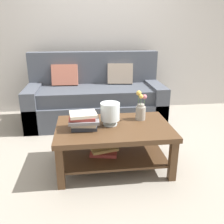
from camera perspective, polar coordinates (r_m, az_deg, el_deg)
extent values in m
plane|color=gray|center=(3.04, -0.05, -8.57)|extent=(10.00, 10.00, 0.00)
cube|color=#BCB7B2|center=(4.32, -2.86, 18.42)|extent=(6.40, 0.12, 2.70)
cube|color=#474C56|center=(3.81, -3.80, 0.32)|extent=(2.06, 0.90, 0.36)
cube|color=#40444E|center=(3.70, -3.87, 4.26)|extent=(1.82, 0.74, 0.20)
cube|color=#474C56|center=(4.02, -4.28, 9.12)|extent=(2.06, 0.20, 0.70)
cube|color=#474C56|center=(3.84, -17.84, 1.44)|extent=(0.20, 0.90, 0.60)
cube|color=#474C56|center=(3.93, 9.84, 2.51)|extent=(0.20, 0.90, 0.60)
cube|color=#B26651|center=(3.88, -11.10, 8.61)|extent=(0.41, 0.20, 0.34)
cube|color=gray|center=(3.92, 1.94, 9.05)|extent=(0.42, 0.23, 0.34)
cube|color=#4C331E|center=(2.49, 0.42, -3.86)|extent=(1.18, 0.75, 0.05)
cube|color=#4C331E|center=(2.31, -12.15, -12.94)|extent=(0.07, 0.07, 0.42)
cube|color=#4C331E|center=(2.44, 14.22, -11.17)|extent=(0.07, 0.07, 0.42)
cube|color=#4C331E|center=(2.87, -11.15, -6.08)|extent=(0.07, 0.07, 0.42)
cube|color=#4C331E|center=(2.98, 9.90, -5.01)|extent=(0.07, 0.07, 0.42)
cube|color=#4C331E|center=(2.62, 0.41, -9.96)|extent=(1.06, 0.63, 0.02)
cube|color=#993833|center=(2.60, -1.94, -9.47)|extent=(0.31, 0.25, 0.04)
cube|color=tan|center=(2.62, -2.01, -8.47)|extent=(0.32, 0.26, 0.03)
cube|color=#2D333D|center=(2.43, -6.51, -3.47)|extent=(0.26, 0.20, 0.04)
cube|color=beige|center=(2.42, -6.55, -2.63)|extent=(0.26, 0.21, 0.04)
cube|color=slate|center=(2.39, -6.65, -2.01)|extent=(0.30, 0.22, 0.03)
cube|color=#993833|center=(2.38, -7.01, -1.29)|extent=(0.26, 0.19, 0.03)
cube|color=beige|center=(2.38, -6.86, -0.54)|extent=(0.28, 0.23, 0.03)
cylinder|color=silver|center=(2.51, -0.45, -2.85)|extent=(0.15, 0.15, 0.02)
cylinder|color=silver|center=(2.50, -0.45, -2.26)|extent=(0.04, 0.04, 0.04)
cylinder|color=silver|center=(2.46, -0.46, 0.14)|extent=(0.20, 0.20, 0.18)
sphere|color=#51704C|center=(2.47, -1.14, -0.71)|extent=(0.05, 0.05, 0.05)
sphere|color=#51704C|center=(2.49, 0.19, -0.48)|extent=(0.05, 0.05, 0.05)
cylinder|color=#9E998E|center=(2.65, 6.78, -0.24)|extent=(0.11, 0.11, 0.15)
cylinder|color=#9E998E|center=(2.62, 6.86, 1.58)|extent=(0.08, 0.08, 0.03)
cylinder|color=#426638|center=(2.62, 7.67, 2.62)|extent=(0.01, 0.01, 0.06)
sphere|color=#C66B7A|center=(2.61, 7.71, 3.59)|extent=(0.05, 0.05, 0.05)
cylinder|color=#426638|center=(2.62, 6.31, 3.10)|extent=(0.01, 0.01, 0.10)
sphere|color=gold|center=(2.61, 6.37, 4.49)|extent=(0.06, 0.06, 0.06)
cylinder|color=#426638|center=(2.58, 6.88, 2.54)|extent=(0.01, 0.01, 0.08)
sphere|color=gold|center=(2.56, 6.93, 3.68)|extent=(0.05, 0.05, 0.05)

